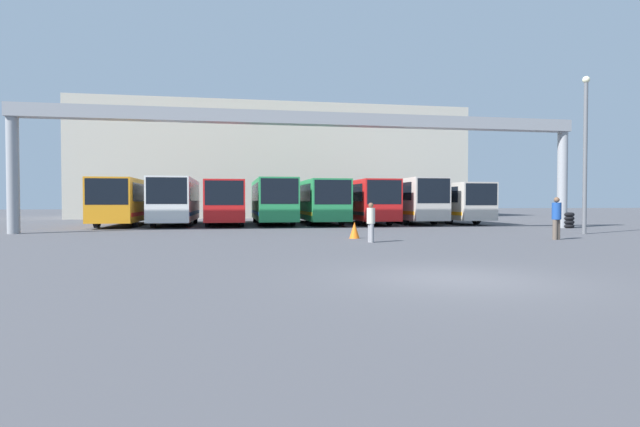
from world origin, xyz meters
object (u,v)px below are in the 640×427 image
at_px(bus_slot_3, 272,199).
at_px(traffic_cone, 354,230).
at_px(pedestrian_near_left, 371,221).
at_px(pedestrian_mid_right, 557,217).
at_px(bus_slot_5, 363,199).
at_px(bus_slot_4, 317,199).
at_px(bus_slot_2, 225,200).
at_px(lamp_post, 585,148).
at_px(tire_stack, 565,220).
at_px(bus_slot_1, 176,199).
at_px(bus_slot_7, 442,201).
at_px(bus_slot_6, 405,198).
at_px(bus_slot_0, 126,199).

bearing_deg(bus_slot_3, traffic_cone, -80.50).
bearing_deg(pedestrian_near_left, bus_slot_3, -2.64).
bearing_deg(pedestrian_mid_right, bus_slot_5, 87.32).
bearing_deg(bus_slot_4, pedestrian_mid_right, -66.66).
height_order(bus_slot_2, pedestrian_mid_right, bus_slot_2).
distance_m(pedestrian_near_left, lamp_post, 12.96).
height_order(traffic_cone, tire_stack, tire_stack).
bearing_deg(bus_slot_5, bus_slot_4, 167.67).
height_order(bus_slot_1, bus_slot_7, bus_slot_1).
bearing_deg(bus_slot_2, pedestrian_near_left, -70.19).
relative_size(tire_stack, lamp_post, 0.13).
distance_m(tire_stack, lamp_post, 7.27).
bearing_deg(bus_slot_4, bus_slot_6, -3.06).
relative_size(pedestrian_mid_right, traffic_cone, 2.49).
bearing_deg(bus_slot_2, bus_slot_5, 0.60).
bearing_deg(bus_slot_4, bus_slot_0, -177.84).
xyz_separation_m(bus_slot_1, bus_slot_7, (20.22, 1.09, -0.13)).
distance_m(bus_slot_6, pedestrian_mid_right, 17.03).
xyz_separation_m(bus_slot_4, lamp_post, (11.29, -14.23, 2.54)).
xyz_separation_m(bus_slot_0, bus_slot_3, (10.11, 0.01, 0.05)).
bearing_deg(traffic_cone, bus_slot_3, 99.50).
height_order(bus_slot_2, traffic_cone, bus_slot_2).
bearing_deg(bus_slot_0, lamp_post, -29.00).
relative_size(bus_slot_2, pedestrian_near_left, 6.34).
bearing_deg(bus_slot_5, lamp_post, -59.61).
bearing_deg(bus_slot_4, lamp_post, -51.59).
xyz_separation_m(bus_slot_6, tire_stack, (7.47, -8.45, -1.40)).
xyz_separation_m(bus_slot_2, bus_slot_5, (10.11, 0.11, 0.06)).
bearing_deg(lamp_post, bus_slot_0, 151.00).
xyz_separation_m(bus_slot_5, traffic_cone, (-4.29, -14.37, -1.43)).
distance_m(bus_slot_0, lamp_post, 28.43).
distance_m(bus_slot_3, lamp_post, 20.24).
height_order(bus_slot_1, bus_slot_6, bus_slot_6).
distance_m(bus_slot_1, bus_slot_3, 6.75).
bearing_deg(bus_slot_7, tire_stack, -65.80).
bearing_deg(bus_slot_7, bus_slot_6, -168.73).
relative_size(bus_slot_7, lamp_post, 1.57).
distance_m(bus_slot_4, lamp_post, 18.34).
bearing_deg(pedestrian_near_left, bus_slot_5, -25.43).
bearing_deg(bus_slot_3, bus_slot_4, 8.35).
height_order(bus_slot_5, tire_stack, bus_slot_5).
relative_size(bus_slot_0, bus_slot_3, 1.00).
distance_m(bus_slot_5, bus_slot_7, 6.82).
bearing_deg(tire_stack, lamp_post, -118.37).
distance_m(bus_slot_3, bus_slot_6, 10.11).
relative_size(bus_slot_2, bus_slot_7, 0.81).
bearing_deg(bus_slot_6, bus_slot_4, 176.94).
height_order(pedestrian_near_left, lamp_post, lamp_post).
bearing_deg(traffic_cone, bus_slot_2, 112.18).
height_order(bus_slot_0, pedestrian_mid_right, bus_slot_0).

